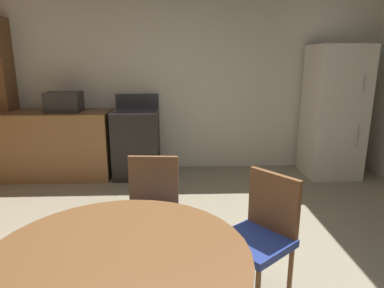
{
  "coord_description": "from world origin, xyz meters",
  "views": [
    {
      "loc": [
        0.0,
        -1.89,
        1.59
      ],
      "look_at": [
        0.12,
        0.89,
        0.88
      ],
      "focal_mm": 31.51,
      "sensor_mm": 36.0,
      "label": 1
    }
  ],
  "objects_px": {
    "microwave": "(64,102)",
    "chair_northeast": "(261,231)",
    "refrigerator": "(333,112)",
    "oven_range": "(136,143)",
    "chair_north": "(152,208)",
    "dining_table": "(118,287)"
  },
  "relations": [
    {
      "from": "microwave",
      "to": "chair_northeast",
      "type": "xyz_separation_m",
      "value": [
        2.03,
        -2.54,
        -0.53
      ]
    },
    {
      "from": "refrigerator",
      "to": "chair_northeast",
      "type": "relative_size",
      "value": 2.02
    },
    {
      "from": "oven_range",
      "to": "chair_northeast",
      "type": "bearing_deg",
      "value": -66.55
    },
    {
      "from": "oven_range",
      "to": "chair_northeast",
      "type": "distance_m",
      "value": 2.77
    },
    {
      "from": "microwave",
      "to": "chair_northeast",
      "type": "bearing_deg",
      "value": -51.35
    },
    {
      "from": "refrigerator",
      "to": "chair_north",
      "type": "height_order",
      "value": "refrigerator"
    },
    {
      "from": "microwave",
      "to": "dining_table",
      "type": "height_order",
      "value": "microwave"
    },
    {
      "from": "refrigerator",
      "to": "chair_northeast",
      "type": "xyz_separation_m",
      "value": [
        -1.57,
        -2.49,
        -0.38
      ]
    },
    {
      "from": "oven_range",
      "to": "dining_table",
      "type": "relative_size",
      "value": 0.93
    },
    {
      "from": "dining_table",
      "to": "refrigerator",
      "type": "bearing_deg",
      "value": 52.79
    },
    {
      "from": "dining_table",
      "to": "chair_northeast",
      "type": "relative_size",
      "value": 1.36
    },
    {
      "from": "microwave",
      "to": "dining_table",
      "type": "distance_m",
      "value": 3.44
    },
    {
      "from": "dining_table",
      "to": "chair_north",
      "type": "bearing_deg",
      "value": 86.02
    },
    {
      "from": "microwave",
      "to": "dining_table",
      "type": "relative_size",
      "value": 0.37
    },
    {
      "from": "dining_table",
      "to": "chair_northeast",
      "type": "distance_m",
      "value": 1.04
    },
    {
      "from": "dining_table",
      "to": "chair_north",
      "type": "distance_m",
      "value": 1.04
    },
    {
      "from": "chair_northeast",
      "to": "microwave",
      "type": "bearing_deg",
      "value": -90.1
    },
    {
      "from": "oven_range",
      "to": "refrigerator",
      "type": "distance_m",
      "value": 2.71
    },
    {
      "from": "oven_range",
      "to": "chair_north",
      "type": "bearing_deg",
      "value": -80.27
    },
    {
      "from": "oven_range",
      "to": "dining_table",
      "type": "height_order",
      "value": "oven_range"
    },
    {
      "from": "microwave",
      "to": "dining_table",
      "type": "xyz_separation_m",
      "value": [
        1.22,
        -3.18,
        -0.43
      ]
    },
    {
      "from": "refrigerator",
      "to": "microwave",
      "type": "height_order",
      "value": "refrigerator"
    }
  ]
}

